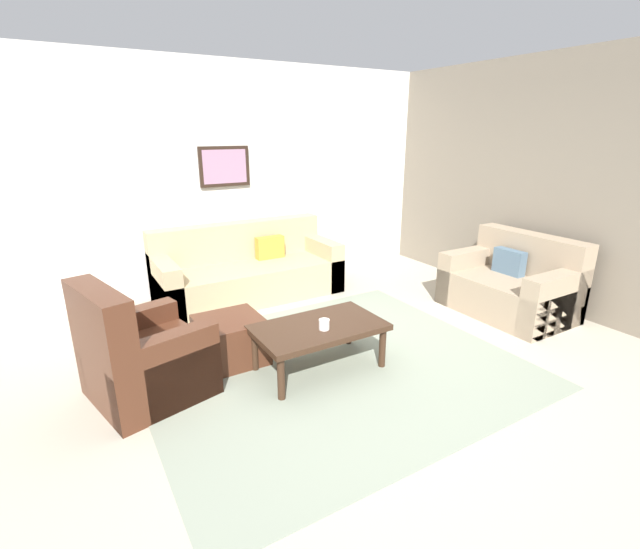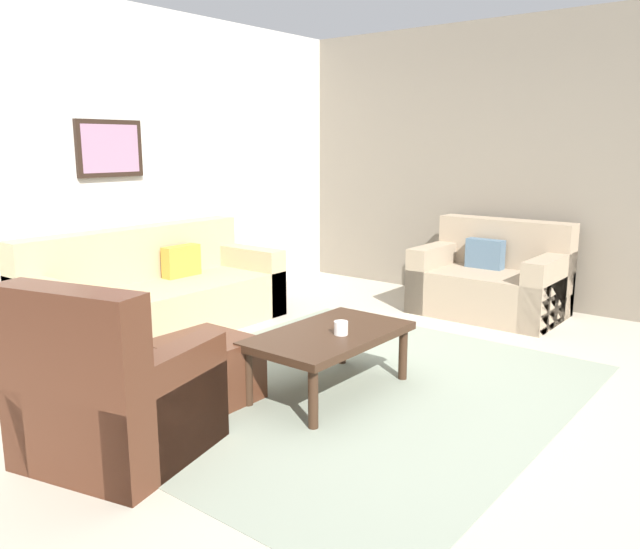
% 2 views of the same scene
% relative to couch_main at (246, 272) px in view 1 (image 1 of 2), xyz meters
% --- Properties ---
extents(ground_plane, '(8.00, 8.00, 0.00)m').
position_rel_couch_main_xyz_m(ground_plane, '(-0.05, -2.09, -0.30)').
color(ground_plane, '#B2A893').
extents(rear_partition, '(6.00, 0.12, 2.80)m').
position_rel_couch_main_xyz_m(rear_partition, '(-0.05, 0.51, 1.10)').
color(rear_partition, silver).
rests_on(rear_partition, ground_plane).
extents(stone_feature_panel, '(0.12, 5.20, 2.80)m').
position_rel_couch_main_xyz_m(stone_feature_panel, '(2.95, -2.09, 1.10)').
color(stone_feature_panel, slate).
rests_on(stone_feature_panel, ground_plane).
extents(area_rug, '(3.12, 2.70, 0.01)m').
position_rel_couch_main_xyz_m(area_rug, '(-0.05, -2.09, -0.29)').
color(area_rug, gray).
rests_on(area_rug, ground_plane).
extents(couch_main, '(2.21, 0.92, 0.88)m').
position_rel_couch_main_xyz_m(couch_main, '(0.00, 0.00, 0.00)').
color(couch_main, tan).
rests_on(couch_main, ground_plane).
extents(couch_loveseat, '(0.90, 1.31, 0.88)m').
position_rel_couch_main_xyz_m(couch_loveseat, '(2.39, -2.07, 0.00)').
color(couch_loveseat, gray).
rests_on(couch_loveseat, ground_plane).
extents(armchair_leather, '(0.97, 0.97, 0.95)m').
position_rel_couch_main_xyz_m(armchair_leather, '(-1.57, -1.73, 0.01)').
color(armchair_leather, '#4C2819').
rests_on(armchair_leather, ground_plane).
extents(ottoman, '(0.56, 0.56, 0.40)m').
position_rel_couch_main_xyz_m(ottoman, '(-0.77, -1.52, -0.10)').
color(ottoman, '#4C2819').
rests_on(ottoman, ground_plane).
extents(coffee_table, '(1.10, 0.64, 0.41)m').
position_rel_couch_main_xyz_m(coffee_table, '(-0.17, -2.06, 0.06)').
color(coffee_table, '#382316').
rests_on(coffee_table, ground_plane).
extents(cup, '(0.09, 0.09, 0.09)m').
position_rel_couch_main_xyz_m(cup, '(-0.17, -2.15, 0.16)').
color(cup, white).
rests_on(cup, coffee_table).
extents(framed_artwork, '(0.63, 0.04, 0.49)m').
position_rel_couch_main_xyz_m(framed_artwork, '(-0.05, 0.42, 1.26)').
color(framed_artwork, black).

